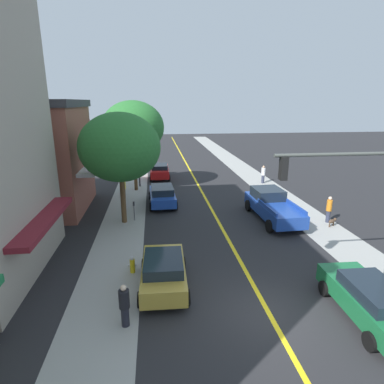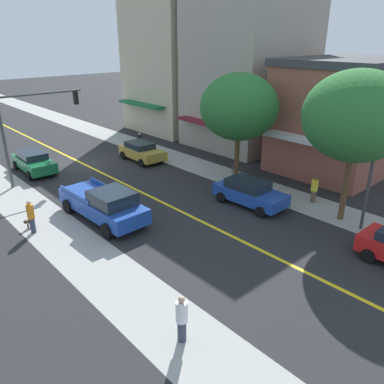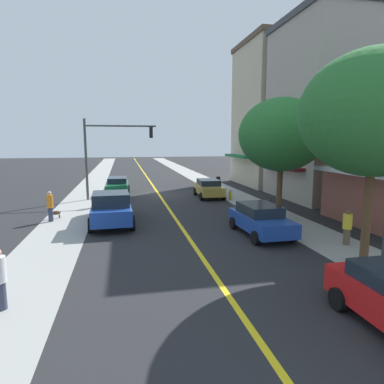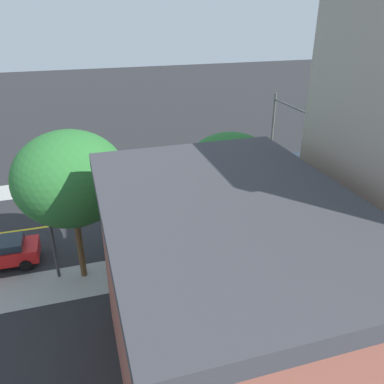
% 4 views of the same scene
% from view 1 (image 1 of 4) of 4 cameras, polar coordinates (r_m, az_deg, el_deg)
% --- Properties ---
extents(ground_plane, '(140.00, 140.00, 0.00)m').
position_cam_1_polar(ground_plane, '(13.21, 13.87, -20.72)').
color(ground_plane, '#262628').
extents(sidewalk_left, '(2.86, 126.00, 0.01)m').
position_cam_1_polar(sidewalk_left, '(12.72, -16.65, -22.58)').
color(sidewalk_left, '#9E9E99').
rests_on(sidewalk_left, ground).
extents(road_centerline_stripe, '(0.20, 126.00, 0.00)m').
position_cam_1_polar(road_centerline_stripe, '(13.21, 13.87, -20.72)').
color(road_centerline_stripe, yellow).
rests_on(road_centerline_stripe, ground).
extents(tan_rowhouse, '(11.75, 7.52, 7.96)m').
position_cam_1_polar(tan_rowhouse, '(26.06, -30.38, 5.43)').
color(tan_rowhouse, '#935142').
rests_on(tan_rowhouse, ground).
extents(street_tree_left_near, '(5.38, 5.38, 7.95)m').
position_cam_1_polar(street_tree_left_near, '(28.41, -10.62, 11.42)').
color(street_tree_left_near, brown).
rests_on(street_tree_left_near, ground).
extents(street_tree_right_corner, '(5.14, 5.14, 7.23)m').
position_cam_1_polar(street_tree_right_corner, '(20.52, -12.94, 7.88)').
color(street_tree_right_corner, brown).
rests_on(street_tree_right_corner, ground).
extents(fire_hydrant, '(0.44, 0.24, 0.85)m').
position_cam_1_polar(fire_hydrant, '(15.50, -10.75, -12.74)').
color(fire_hydrant, yellow).
rests_on(fire_hydrant, ground).
extents(parking_meter, '(0.12, 0.18, 1.34)m').
position_cam_1_polar(parking_meter, '(21.65, -10.47, -2.89)').
color(parking_meter, '#4C4C51').
rests_on(parking_meter, ground).
extents(traffic_light_mast, '(5.66, 0.32, 6.40)m').
position_cam_1_polar(traffic_light_mast, '(14.44, 28.45, -0.06)').
color(traffic_light_mast, '#474C47').
rests_on(traffic_light_mast, ground).
extents(street_lamp, '(0.70, 0.36, 5.44)m').
position_cam_1_polar(street_lamp, '(29.93, -9.71, 7.43)').
color(street_lamp, '#38383D').
rests_on(street_lamp, ground).
extents(red_sedan_left_curb, '(2.11, 4.21, 1.52)m').
position_cam_1_polar(red_sedan_left_curb, '(33.36, -5.87, 3.84)').
color(red_sedan_left_curb, red).
rests_on(red_sedan_left_curb, ground).
extents(blue_sedan_left_curb, '(2.20, 4.45, 1.52)m').
position_cam_1_polar(blue_sedan_left_curb, '(24.68, -5.42, -0.54)').
color(blue_sedan_left_curb, '#1E429E').
rests_on(blue_sedan_left_curb, ground).
extents(gold_sedan_left_curb, '(2.16, 4.16, 1.48)m').
position_cam_1_polar(gold_sedan_left_curb, '(14.03, -5.17, -14.05)').
color(gold_sedan_left_curb, '#B29338').
rests_on(gold_sedan_left_curb, ground).
extents(green_sedan_right_curb, '(2.14, 4.65, 1.51)m').
position_cam_1_polar(green_sedan_right_curb, '(13.87, 29.63, -16.64)').
color(green_sedan_right_curb, '#196638').
rests_on(green_sedan_right_curb, ground).
extents(blue_pickup_truck, '(2.52, 6.06, 1.91)m').
position_cam_1_polar(blue_pickup_truck, '(22.32, 14.28, -2.37)').
color(blue_pickup_truck, '#1E429E').
rests_on(blue_pickup_truck, ground).
extents(pedestrian_yellow_shirt, '(0.40, 0.40, 1.64)m').
position_cam_1_polar(pedestrian_yellow_shirt, '(27.04, -12.31, 0.75)').
color(pedestrian_yellow_shirt, brown).
rests_on(pedestrian_yellow_shirt, ground).
extents(pedestrian_white_shirt, '(0.39, 0.39, 1.76)m').
position_cam_1_polar(pedestrian_white_shirt, '(31.95, 12.77, 3.19)').
color(pedestrian_white_shirt, '#33384C').
rests_on(pedestrian_white_shirt, ground).
extents(pedestrian_black_shirt, '(0.39, 0.39, 1.65)m').
position_cam_1_polar(pedestrian_black_shirt, '(12.11, -12.14, -19.34)').
color(pedestrian_black_shirt, black).
rests_on(pedestrian_black_shirt, ground).
extents(pedestrian_orange_shirt, '(0.35, 0.35, 1.80)m').
position_cam_1_polar(pedestrian_orange_shirt, '(22.85, 23.56, -2.80)').
color(pedestrian_orange_shirt, '#33384C').
rests_on(pedestrian_orange_shirt, ground).
extents(small_dog, '(0.70, 0.47, 0.53)m').
position_cam_1_polar(small_dog, '(22.41, 24.08, -4.86)').
color(small_dog, '#4C3828').
rests_on(small_dog, ground).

